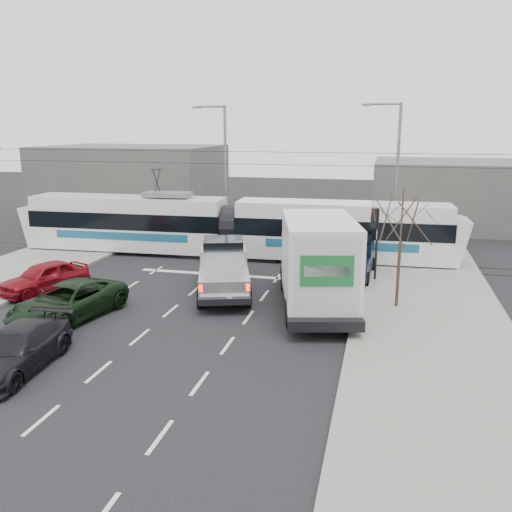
% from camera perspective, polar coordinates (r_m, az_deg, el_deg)
% --- Properties ---
extents(ground, '(120.00, 120.00, 0.00)m').
position_cam_1_polar(ground, '(22.77, -4.99, -6.11)').
color(ground, black).
rests_on(ground, ground).
extents(sidewalk_right, '(6.00, 60.00, 0.15)m').
position_cam_1_polar(sidewalk_right, '(21.77, 18.31, -7.51)').
color(sidewalk_right, gray).
rests_on(sidewalk_right, ground).
extents(rails, '(60.00, 1.60, 0.03)m').
position_cam_1_polar(rails, '(32.00, 0.66, -0.24)').
color(rails, '#33302D').
rests_on(rails, ground).
extents(building_left, '(14.00, 10.00, 6.00)m').
position_cam_1_polar(building_left, '(47.41, -12.83, 7.61)').
color(building_left, '#645F5A').
rests_on(building_left, ground).
extents(building_right, '(12.00, 10.00, 5.00)m').
position_cam_1_polar(building_right, '(44.89, 20.06, 6.17)').
color(building_right, '#645F5A').
rests_on(building_right, ground).
extents(bare_tree, '(2.40, 2.40, 5.00)m').
position_cam_1_polar(bare_tree, '(23.13, 15.07, 3.51)').
color(bare_tree, '#47382B').
rests_on(bare_tree, ground).
extents(traffic_signal, '(0.44, 0.44, 3.60)m').
position_cam_1_polar(traffic_signal, '(27.25, 12.40, 2.88)').
color(traffic_signal, black).
rests_on(traffic_signal, ground).
extents(street_lamp_near, '(2.38, 0.25, 9.00)m').
position_cam_1_polar(street_lamp_near, '(34.40, 14.34, 8.93)').
color(street_lamp_near, slate).
rests_on(street_lamp_near, ground).
extents(street_lamp_far, '(2.38, 0.25, 9.00)m').
position_cam_1_polar(street_lamp_far, '(38.04, -3.51, 9.73)').
color(street_lamp_far, slate).
rests_on(street_lamp_far, ground).
extents(catenary, '(60.00, 0.20, 7.00)m').
position_cam_1_polar(catenary, '(31.30, 0.68, 6.66)').
color(catenary, black).
rests_on(catenary, ground).
extents(tram, '(25.10, 3.43, 5.11)m').
position_cam_1_polar(tram, '(32.18, -2.72, 3.11)').
color(tram, white).
rests_on(tram, ground).
extents(silver_pickup, '(4.01, 6.80, 2.34)m').
position_cam_1_polar(silver_pickup, '(25.55, -3.43, -1.15)').
color(silver_pickup, black).
rests_on(silver_pickup, ground).
extents(box_truck, '(4.51, 8.43, 4.01)m').
position_cam_1_polar(box_truck, '(22.95, 6.40, -0.82)').
color(box_truck, black).
rests_on(box_truck, ground).
extents(navy_pickup, '(2.09, 4.86, 2.01)m').
position_cam_1_polar(navy_pickup, '(28.43, 10.34, -0.19)').
color(navy_pickup, black).
rests_on(navy_pickup, ground).
extents(green_car, '(3.38, 5.63, 1.47)m').
position_cam_1_polar(green_car, '(23.21, -19.16, -4.54)').
color(green_car, black).
rests_on(green_car, ground).
extents(red_car, '(3.21, 4.54, 1.43)m').
position_cam_1_polar(red_car, '(27.33, -21.39, -2.08)').
color(red_car, maroon).
rests_on(red_car, ground).
extents(dark_car, '(2.26, 4.84, 1.37)m').
position_cam_1_polar(dark_car, '(19.14, -23.89, -9.00)').
color(dark_car, black).
rests_on(dark_car, ground).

